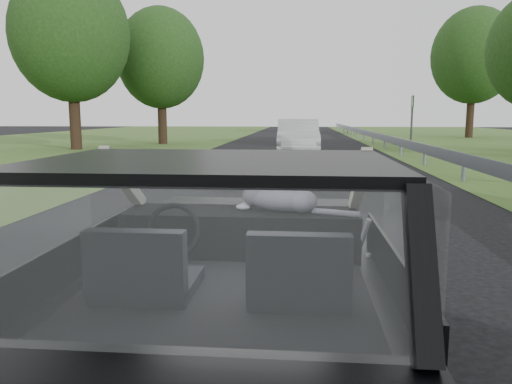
% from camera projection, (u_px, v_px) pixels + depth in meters
% --- Properties ---
extents(subject_car, '(1.80, 4.00, 1.45)m').
position_uv_depth(subject_car, '(228.00, 279.00, 2.83)').
color(subject_car, black).
rests_on(subject_car, ground).
extents(dashboard, '(1.58, 0.45, 0.30)m').
position_uv_depth(dashboard, '(241.00, 232.00, 3.43)').
color(dashboard, black).
rests_on(dashboard, subject_car).
extents(driver_seat, '(0.50, 0.72, 0.42)m').
position_uv_depth(driver_seat, '(143.00, 266.00, 2.56)').
color(driver_seat, black).
rests_on(driver_seat, subject_car).
extents(passenger_seat, '(0.50, 0.72, 0.42)m').
position_uv_depth(passenger_seat, '(299.00, 270.00, 2.49)').
color(passenger_seat, black).
rests_on(passenger_seat, subject_car).
extents(steering_wheel, '(0.36, 0.36, 0.04)m').
position_uv_depth(steering_wheel, '(173.00, 230.00, 3.16)').
color(steering_wheel, black).
rests_on(steering_wheel, dashboard).
extents(cat, '(0.68, 0.36, 0.29)m').
position_uv_depth(cat, '(280.00, 198.00, 3.35)').
color(cat, gray).
rests_on(cat, dashboard).
extents(guardrail, '(0.05, 90.00, 0.32)m').
position_uv_depth(guardrail, '(460.00, 159.00, 12.31)').
color(guardrail, gray).
rests_on(guardrail, ground).
extents(other_car, '(1.91, 4.59, 1.49)m').
position_uv_depth(other_car, '(298.00, 138.00, 19.82)').
color(other_car, '#BCBDBF').
rests_on(other_car, ground).
extents(highway_sign, '(0.23, 1.05, 2.62)m').
position_uv_depth(highway_sign, '(412.00, 122.00, 25.43)').
color(highway_sign, '#14561C').
rests_on(highway_sign, ground).
extents(tree_3, '(6.57, 6.57, 9.05)m').
position_uv_depth(tree_3, '(473.00, 75.00, 36.09)').
color(tree_3, '#193511').
rests_on(tree_3, ground).
extents(tree_5, '(6.39, 6.39, 8.27)m').
position_uv_depth(tree_5, '(72.00, 62.00, 23.48)').
color(tree_5, '#193511').
rests_on(tree_5, ground).
extents(tree_6, '(5.14, 5.14, 7.40)m').
position_uv_depth(tree_6, '(161.00, 78.00, 28.16)').
color(tree_6, '#193511').
rests_on(tree_6, ground).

